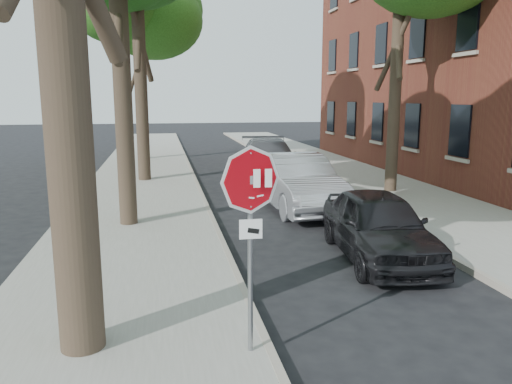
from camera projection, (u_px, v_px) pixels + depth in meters
ground at (303, 354)px, 6.48m from camera, size 120.00×120.00×0.00m
sidewalk_left at (140, 190)px, 17.59m from camera, size 4.00×55.00×0.12m
sidewalk_right at (367, 182)px, 19.16m from camera, size 4.00×55.00×0.12m
curb_left at (199, 188)px, 17.97m from camera, size 0.12×55.00×0.13m
curb_right at (316, 184)px, 18.78m from camera, size 0.12×55.00×0.13m
stop_sign at (251, 210)px, 5.97m from camera, size 0.76×0.34×2.61m
tree_far at (136, 18)px, 25.01m from camera, size 5.29×4.91×9.33m
car_a at (378, 225)px, 10.23m from camera, size 2.05×4.25×1.40m
car_b at (297, 182)px, 14.78m from camera, size 1.96×5.00×1.62m
car_c at (268, 159)px, 20.18m from camera, size 2.91×5.78×1.61m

